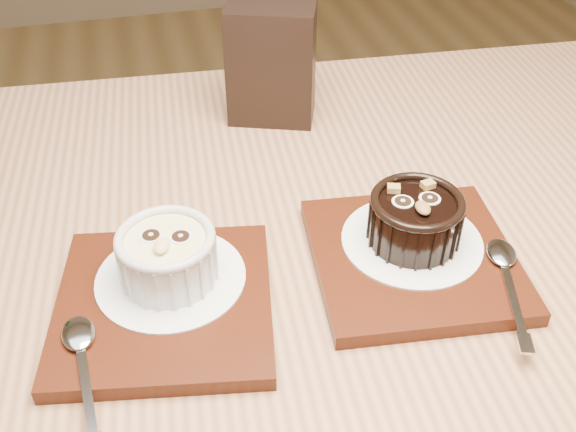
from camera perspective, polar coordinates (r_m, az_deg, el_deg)
The scene contains 10 objects.
table at distance 0.69m, azimuth -1.56°, elevation -9.80°, with size 1.25×0.88×0.75m.
tray_left at distance 0.59m, azimuth -10.41°, elevation -7.36°, with size 0.18×0.18×0.01m, color #43190B.
doily_left at distance 0.60m, azimuth -9.89°, elevation -5.14°, with size 0.13×0.13×0.00m, color white.
ramekin_white at distance 0.58m, azimuth -10.18°, elevation -3.22°, with size 0.08×0.08×0.05m.
spoon_left at distance 0.54m, azimuth -16.96°, elevation -12.11°, with size 0.03×0.13×0.01m, color silver, non-canonical shape.
tray_right at distance 0.63m, azimuth 10.54°, elevation -3.56°, with size 0.18×0.18×0.01m, color #43190B.
doily_right at distance 0.63m, azimuth 10.44°, elevation -2.05°, with size 0.13×0.13×0.00m, color white.
ramekin_dark at distance 0.62m, azimuth 10.73°, elevation -0.14°, with size 0.08×0.08×0.05m.
spoon_right at distance 0.61m, azimuth 18.19°, elevation -5.15°, with size 0.03×0.13×0.01m, color silver, non-canonical shape.
condiment_stand at distance 0.80m, azimuth -1.42°, elevation 12.74°, with size 0.10×0.06×0.14m, color black.
Camera 1 is at (0.03, -0.43, 1.17)m, focal length 42.00 mm.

